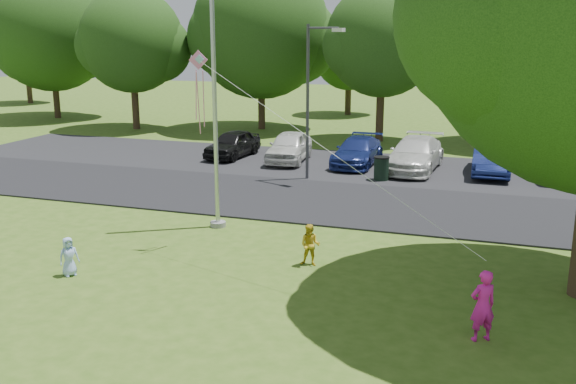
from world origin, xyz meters
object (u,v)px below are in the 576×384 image
(child_yellow, at_px, (310,245))
(kite, at_px, (208,82))
(woman, at_px, (483,306))
(trash_can, at_px, (381,169))
(flagpole, at_px, (214,97))
(child_blue, at_px, (69,257))
(street_lamp, at_px, (313,89))

(child_yellow, height_order, kite, kite)
(woman, xyz_separation_m, child_yellow, (-4.51, 3.03, -0.19))
(trash_can, distance_m, kite, 11.32)
(flagpole, height_order, child_blue, flagpole)
(trash_can, xyz_separation_m, woman, (4.49, -13.47, 0.23))
(street_lamp, distance_m, trash_can, 4.40)
(child_blue, bearing_deg, trash_can, 11.44)
(flagpole, bearing_deg, child_blue, -110.05)
(trash_can, xyz_separation_m, kite, (-3.08, -10.03, 4.24))
(trash_can, bearing_deg, woman, -71.58)
(flagpole, bearing_deg, child_yellow, -32.71)
(flagpole, relative_size, kite, 1.22)
(child_yellow, bearing_deg, child_blue, -158.52)
(street_lamp, relative_size, child_yellow, 5.59)
(child_blue, bearing_deg, kite, -5.53)
(street_lamp, distance_m, woman, 14.94)
(child_yellow, relative_size, child_blue, 1.11)
(woman, distance_m, kite, 9.23)
(flagpole, xyz_separation_m, child_blue, (-1.86, -5.09, -3.65))
(woman, relative_size, child_blue, 1.47)
(street_lamp, relative_size, trash_can, 6.13)
(trash_can, height_order, kite, kite)
(trash_can, height_order, woman, woman)
(trash_can, height_order, child_yellow, child_yellow)
(flagpole, distance_m, street_lamp, 7.29)
(flagpole, distance_m, woman, 10.52)
(woman, xyz_separation_m, kite, (-7.57, 3.44, 4.01))
(flagpole, height_order, woman, flagpole)
(kite, bearing_deg, woman, -38.10)
(trash_can, relative_size, child_blue, 1.02)
(flagpole, xyz_separation_m, trash_can, (3.83, 8.00, -3.64))
(street_lamp, xyz_separation_m, woman, (7.27, -12.68, -3.08))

